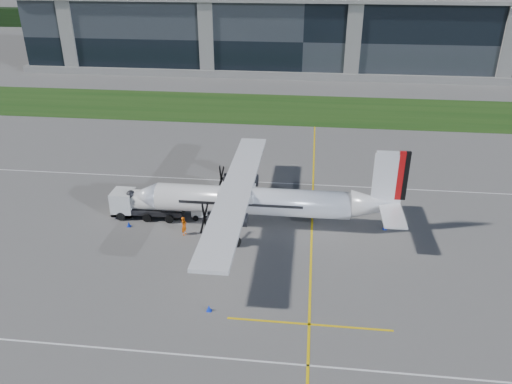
{
  "coord_description": "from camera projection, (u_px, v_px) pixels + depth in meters",
  "views": [
    {
      "loc": [
        2.41,
        -34.5,
        24.42
      ],
      "look_at": [
        -2.54,
        8.47,
        3.36
      ],
      "focal_mm": 35.0,
      "sensor_mm": 36.0,
      "label": 1
    }
  ],
  "objects": [
    {
      "name": "ground",
      "position": [
        295.0,
        124.0,
        77.48
      ],
      "size": [
        400.0,
        400.0,
        0.0
      ],
      "primitive_type": "plane",
      "color": "#595754",
      "rests_on": "ground"
    },
    {
      "name": "grass_strip",
      "position": [
        297.0,
        109.0,
        84.62
      ],
      "size": [
        400.0,
        18.0,
        0.04
      ],
      "primitive_type": "cube",
      "color": "#183C10",
      "rests_on": "ground"
    },
    {
      "name": "terminal_building",
      "position": [
        305.0,
        35.0,
        109.93
      ],
      "size": [
        120.0,
        20.0,
        15.0
      ],
      "primitive_type": "cube",
      "color": "black",
      "rests_on": "ground"
    },
    {
      "name": "tree_line",
      "position": [
        309.0,
        21.0,
        165.49
      ],
      "size": [
        400.0,
        6.0,
        6.0
      ],
      "primitive_type": "cube",
      "color": "black",
      "rests_on": "ground"
    },
    {
      "name": "yellow_taxiway_centerline",
      "position": [
        312.0,
        218.0,
        50.37
      ],
      "size": [
        0.2,
        70.0,
        0.01
      ],
      "primitive_type": "cube",
      "color": "yellow",
      "rests_on": "ground"
    },
    {
      "name": "turboprop_aircraft",
      "position": [
        262.0,
        187.0,
        47.36
      ],
      "size": [
        26.65,
        27.64,
        8.29
      ],
      "primitive_type": null,
      "color": "white",
      "rests_on": "ground"
    },
    {
      "name": "fuel_tanker_truck",
      "position": [
        143.0,
        203.0,
        50.16
      ],
      "size": [
        7.64,
        2.48,
        2.87
      ],
      "primitive_type": null,
      "color": "silver",
      "rests_on": "ground"
    },
    {
      "name": "baggage_tug",
      "position": [
        205.0,
        210.0,
        50.15
      ],
      "size": [
        2.75,
        1.65,
        1.65
      ],
      "primitive_type": null,
      "color": "silver",
      "rests_on": "ground"
    },
    {
      "name": "ground_crew_person",
      "position": [
        184.0,
        225.0,
        47.03
      ],
      "size": [
        0.85,
        1.01,
        2.12
      ],
      "primitive_type": "imported",
      "rotation": [
        0.0,
        0.0,
        1.27
      ],
      "color": "#F25907",
      "rests_on": "ground"
    },
    {
      "name": "safety_cone_nose_stbd",
      "position": [
        151.0,
        211.0,
        51.18
      ],
      "size": [
        0.36,
        0.36,
        0.5
      ],
      "primitive_type": "cone",
      "color": "#0C2FDB",
      "rests_on": "ground"
    },
    {
      "name": "safety_cone_fwd",
      "position": [
        116.0,
        214.0,
        50.54
      ],
      "size": [
        0.36,
        0.36,
        0.5
      ],
      "primitive_type": "cone",
      "color": "#0C2FDB",
      "rests_on": "ground"
    },
    {
      "name": "safety_cone_stbdwing",
      "position": [
        253.0,
        168.0,
        61.38
      ],
      "size": [
        0.36,
        0.36,
        0.5
      ],
      "primitive_type": "cone",
      "color": "#0C2FDB",
      "rests_on": "ground"
    },
    {
      "name": "safety_cone_tail",
      "position": [
        385.0,
        227.0,
        48.27
      ],
      "size": [
        0.36,
        0.36,
        0.5
      ],
      "primitive_type": "cone",
      "color": "#0C2FDB",
      "rests_on": "ground"
    },
    {
      "name": "safety_cone_nose_port",
      "position": [
        129.0,
        224.0,
        48.74
      ],
      "size": [
        0.36,
        0.36,
        0.5
      ],
      "primitive_type": "cone",
      "color": "#0C2FDB",
      "rests_on": "ground"
    },
    {
      "name": "safety_cone_portwing",
      "position": [
        209.0,
        308.0,
        37.33
      ],
      "size": [
        0.36,
        0.36,
        0.5
      ],
      "primitive_type": "cone",
      "color": "#0C2FDB",
      "rests_on": "ground"
    }
  ]
}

